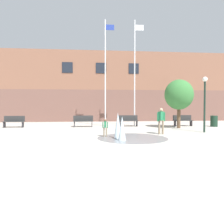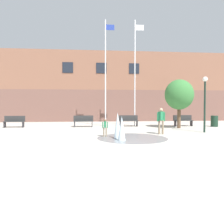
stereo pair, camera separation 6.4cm
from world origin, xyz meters
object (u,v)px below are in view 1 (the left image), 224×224
Objects in this scene: adult_watching at (161,119)px; flagpole_left at (106,70)px; park_bench_far_right at (183,120)px; flagpole_right at (135,70)px; park_bench_under_right_flagpole at (128,121)px; trash_can at (214,121)px; child_with_pink_shirt at (105,126)px; lamp_post_right_lane at (205,96)px; street_tree_near_building at (179,95)px; park_bench_far_left at (14,121)px; park_bench_center at (83,121)px.

flagpole_left is (-3.00, 5.48, 3.75)m from adult_watching.
flagpole_right reaches higher than park_bench_far_right.
park_bench_under_right_flagpole reaches higher than trash_can.
lamp_post_right_lane is at bearing 106.43° from child_with_pink_shirt.
child_with_pink_shirt is 10.41m from trash_can.
trash_can is (6.95, -0.90, -0.03)m from park_bench_under_right_flagpole.
child_with_pink_shirt is 7.36m from street_tree_near_building.
adult_watching is (3.44, 0.69, 0.35)m from child_with_pink_shirt.
adult_watching is 7.29m from flagpole_left.
park_bench_under_right_flagpole is 0.44× the size of lamp_post_right_lane.
park_bench_far_left is at bearing -124.52° from child_with_pink_shirt.
street_tree_near_building is at bearing -22.20° from flagpole_left.
lamp_post_right_lane is 0.97× the size of street_tree_near_building.
lamp_post_right_lane is at bearing -45.93° from park_bench_under_right_flagpole.
flagpole_right is 4.29m from street_tree_near_building.
park_bench_under_right_flagpole is 0.43× the size of street_tree_near_building.
flagpole_left is at bearing 157.80° from street_tree_near_building.
flagpole_left is 9.87m from trash_can.
adult_watching is at bearing -45.39° from park_bench_center.
flagpole_right reaches higher than lamp_post_right_lane.
trash_can is at bearing -12.40° from flagpole_right.
flagpole_right is (2.93, 6.17, 4.14)m from child_with_pink_shirt.
adult_watching is at bearing -25.78° from park_bench_far_left.
park_bench_far_right is (4.61, -0.16, 0.00)m from park_bench_under_right_flagpole.
park_bench_far_left is at bearing 179.47° from park_bench_far_right.
adult_watching is 1.77× the size of trash_can.
flagpole_left is at bearing 180.00° from flagpole_right.
flagpole_left is at bearing 174.34° from park_bench_far_right.
child_with_pink_shirt is 3.52m from adult_watching.
trash_can is at bearing -8.94° from flagpole_left.
park_bench_far_right is at bearing 57.49° from street_tree_near_building.
adult_watching reaches higher than park_bench_far_right.
flagpole_left reaches higher than park_bench_far_left.
park_bench_far_left is 14.19m from lamp_post_right_lane.
adult_watching is 4.38m from street_tree_near_building.
park_bench_under_right_flagpole is 1.00× the size of park_bench_far_right.
lamp_post_right_lane reaches higher than park_bench_center.
flagpole_left is at bearing 165.36° from park_bench_under_right_flagpole.
park_bench_center is 0.43× the size of street_tree_near_building.
flagpole_left reaches higher than street_tree_near_building.
park_bench_far_left and park_bench_center have the same top height.
park_bench_under_right_flagpole is 1.78× the size of trash_can.
adult_watching reaches higher than park_bench_under_right_flagpole.
park_bench_far_left is 13.02m from street_tree_near_building.
park_bench_far_left is 1.00× the size of park_bench_far_right.
park_bench_far_left is 8.88m from child_with_pink_shirt.
park_bench_under_right_flagpole is at bearing -142.90° from flagpole_right.
trash_can is (5.80, 4.10, -0.48)m from adult_watching.
lamp_post_right_lane is (6.09, -4.86, -2.31)m from flagpole_left.
flagpole_left is at bearing 171.06° from trash_can.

